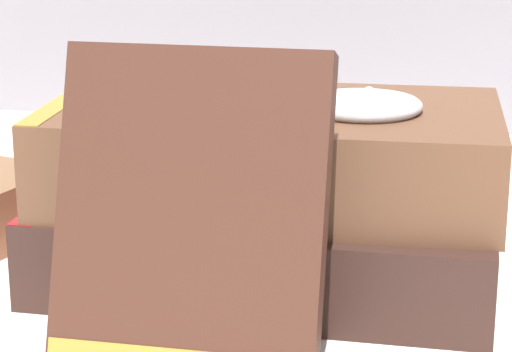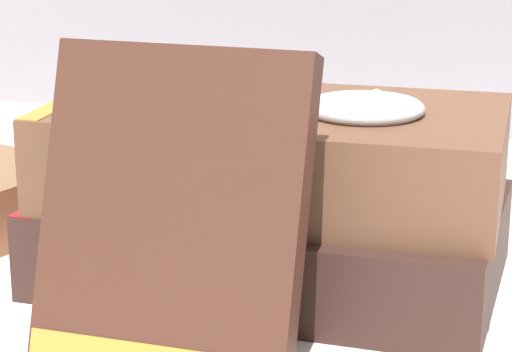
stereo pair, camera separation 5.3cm
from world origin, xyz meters
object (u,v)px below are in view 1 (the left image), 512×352
book_flat_bottom (260,237)px  book_flat_top (262,152)px  book_leaning_front (191,223)px  pocket_watch (363,105)px  reading_glasses (273,185)px

book_flat_bottom → book_flat_top: 0.05m
book_leaning_front → pocket_watch: (0.06, 0.10, 0.03)m
book_leaning_front → reading_glasses: book_leaning_front is taller
book_flat_top → book_leaning_front: book_leaning_front is taller
book_flat_top → pocket_watch: 0.06m
book_flat_bottom → reading_glasses: 0.16m
book_flat_bottom → book_leaning_front: size_ratio=1.68×
book_flat_top → book_flat_bottom: bearing=133.9°
book_flat_bottom → book_leaning_front: 0.11m
book_flat_bottom → reading_glasses: bearing=98.6°
book_leaning_front → pocket_watch: 0.12m
book_flat_bottom → book_leaning_front: (-0.01, -0.10, 0.04)m
book_flat_top → pocket_watch: size_ratio=3.75×
reading_glasses → book_flat_top: bearing=-72.3°
book_flat_bottom → pocket_watch: size_ratio=3.71×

